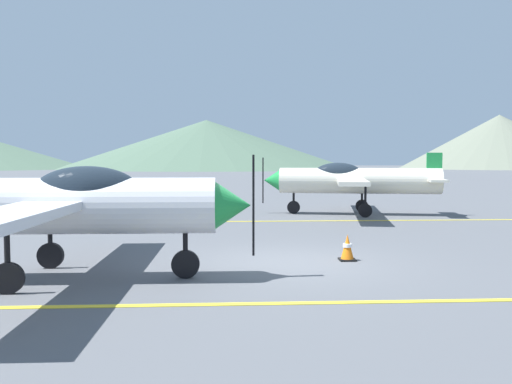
% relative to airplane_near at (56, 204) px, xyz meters
% --- Properties ---
extents(ground_plane, '(400.00, 400.00, 0.00)m').
position_rel_airplane_near_xyz_m(ground_plane, '(4.57, 1.36, -1.44)').
color(ground_plane, '#54565B').
extents(apron_line_near, '(80.00, 0.16, 0.01)m').
position_rel_airplane_near_xyz_m(apron_line_near, '(4.57, -1.92, -1.43)').
color(apron_line_near, yellow).
rests_on(apron_line_near, ground_plane).
extents(apron_line_far, '(80.00, 0.16, 0.01)m').
position_rel_airplane_near_xyz_m(apron_line_far, '(4.57, 9.22, -1.43)').
color(apron_line_far, yellow).
rests_on(apron_line_far, ground_plane).
extents(airplane_near, '(7.35, 8.49, 2.55)m').
position_rel_airplane_near_xyz_m(airplane_near, '(0.00, 0.00, 0.00)').
color(airplane_near, silver).
rests_on(airplane_near, ground_plane).
extents(airplane_mid, '(7.47, 8.53, 2.55)m').
position_rel_airplane_near_xyz_m(airplane_mid, '(8.40, 11.52, 0.00)').
color(airplane_mid, silver).
rests_on(airplane_mid, ground_plane).
extents(traffic_cone_front, '(0.36, 0.36, 0.59)m').
position_rel_airplane_near_xyz_m(traffic_cone_front, '(5.91, 1.58, -1.15)').
color(traffic_cone_front, black).
rests_on(traffic_cone_front, ground_plane).
extents(hill_centerleft, '(74.38, 74.38, 12.52)m').
position_rel_airplane_near_xyz_m(hill_centerleft, '(-1.91, 127.65, 4.82)').
color(hill_centerleft, '#4C6651').
rests_on(hill_centerleft, ground_plane).
extents(hill_centerright, '(50.31, 50.31, 13.94)m').
position_rel_airplane_near_xyz_m(hill_centerright, '(73.98, 124.14, 5.53)').
color(hill_centerright, slate).
rests_on(hill_centerright, ground_plane).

